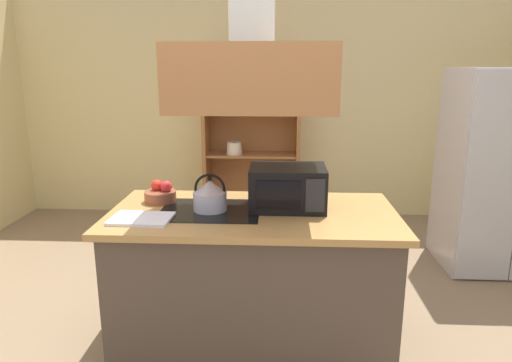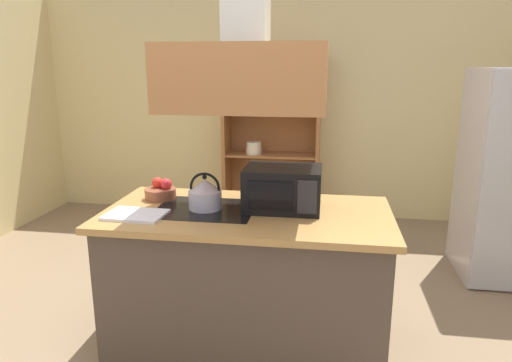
# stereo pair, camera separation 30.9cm
# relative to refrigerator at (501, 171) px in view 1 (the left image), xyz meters

# --- Properties ---
(ground_plane) EXTENTS (7.80, 7.80, 0.00)m
(ground_plane) POSITION_rel_refrigerator_xyz_m (-2.03, -1.54, -0.87)
(ground_plane) COLOR #866F52
(wall_back) EXTENTS (6.00, 0.12, 2.70)m
(wall_back) POSITION_rel_refrigerator_xyz_m (-2.03, 1.46, 0.48)
(wall_back) COLOR #DFCD89
(wall_back) RESTS_ON ground
(kitchen_island) EXTENTS (1.73, 0.89, 0.90)m
(kitchen_island) POSITION_rel_refrigerator_xyz_m (-2.07, -1.35, -0.42)
(kitchen_island) COLOR #4C4033
(kitchen_island) RESTS_ON ground
(range_hood) EXTENTS (0.90, 0.70, 1.19)m
(range_hood) POSITION_rel_refrigerator_xyz_m (-2.07, -1.35, 0.92)
(range_hood) COLOR #A76C3A
(refrigerator) EXTENTS (0.90, 0.77, 1.74)m
(refrigerator) POSITION_rel_refrigerator_xyz_m (0.00, 0.00, 0.00)
(refrigerator) COLOR beige
(refrigerator) RESTS_ON ground
(dish_cabinet) EXTENTS (1.09, 0.40, 1.90)m
(dish_cabinet) POSITION_rel_refrigerator_xyz_m (-2.24, 1.25, -0.03)
(dish_cabinet) COLOR #996033
(dish_cabinet) RESTS_ON ground
(kettle) EXTENTS (0.20, 0.20, 0.23)m
(kettle) POSITION_rel_refrigerator_xyz_m (-2.33, -1.35, 0.13)
(kettle) COLOR #B1B3C4
(kettle) RESTS_ON kitchen_island
(cutting_board) EXTENTS (0.35, 0.26, 0.02)m
(cutting_board) POSITION_rel_refrigerator_xyz_m (-2.70, -1.55, 0.04)
(cutting_board) COLOR white
(cutting_board) RESTS_ON kitchen_island
(microwave) EXTENTS (0.46, 0.35, 0.26)m
(microwave) POSITION_rel_refrigerator_xyz_m (-1.87, -1.27, 0.16)
(microwave) COLOR black
(microwave) RESTS_ON kitchen_island
(fruit_bowl) EXTENTS (0.20, 0.20, 0.14)m
(fruit_bowl) POSITION_rel_refrigerator_xyz_m (-2.68, -1.17, 0.08)
(fruit_bowl) COLOR brown
(fruit_bowl) RESTS_ON kitchen_island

